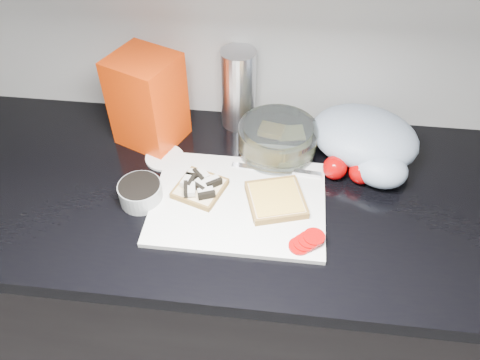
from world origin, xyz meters
name	(u,v)px	position (x,y,z in m)	size (l,w,h in m)	color
base_cabinet	(256,294)	(0.00, 1.20, 0.43)	(3.50, 0.60, 0.86)	black
countertop	(260,196)	(0.00, 1.20, 0.88)	(3.50, 0.64, 0.04)	black
cutting_board	(239,202)	(-0.05, 1.15, 0.91)	(0.40, 0.30, 0.01)	silver
bread_left	(200,187)	(-0.14, 1.17, 0.92)	(0.14, 0.14, 0.03)	beige
bread_right	(276,200)	(0.04, 1.15, 0.92)	(0.16, 0.16, 0.02)	beige
tomato_slices	(307,241)	(0.11, 1.04, 0.92)	(0.09, 0.08, 0.02)	#A90304
knife	(287,171)	(0.06, 1.26, 0.92)	(0.22, 0.03, 0.01)	silver
seed_tub	(140,192)	(-0.27, 1.14, 0.93)	(0.10, 0.10, 0.05)	#999E9E
tub_lid	(165,158)	(-0.26, 1.28, 0.90)	(0.10, 0.10, 0.01)	white
glass_bowl	(277,140)	(0.03, 1.34, 0.94)	(0.20, 0.20, 0.08)	silver
bread_bag	(148,100)	(-0.30, 1.37, 1.02)	(0.15, 0.14, 0.24)	red
steel_canister	(238,89)	(-0.08, 1.46, 1.01)	(0.09, 0.09, 0.22)	#B9B8BE
grocery_bag	(366,141)	(0.25, 1.35, 0.96)	(0.33, 0.32, 0.12)	#9FAFC4
whole_tomatoes	(348,170)	(0.21, 1.26, 0.93)	(0.12, 0.07, 0.06)	#A90304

